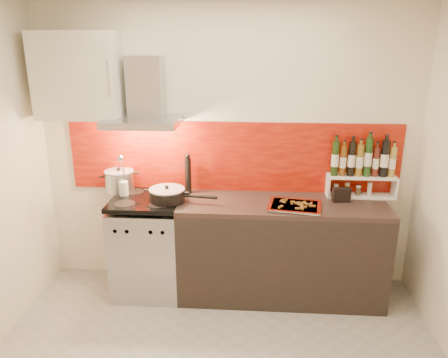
# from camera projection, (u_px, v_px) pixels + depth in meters

# --- Properties ---
(back_wall) EXTENTS (3.40, 0.02, 2.60)m
(back_wall) POSITION_uv_depth(u_px,v_px,m) (227.00, 148.00, 3.96)
(back_wall) COLOR silver
(back_wall) RESTS_ON ground
(backsplash) EXTENTS (3.00, 0.02, 0.64)m
(backsplash) POSITION_uv_depth(u_px,v_px,m) (233.00, 157.00, 3.97)
(backsplash) COLOR #790606
(backsplash) RESTS_ON back_wall
(range_stove) EXTENTS (0.60, 0.60, 0.91)m
(range_stove) POSITION_uv_depth(u_px,v_px,m) (149.00, 246.00, 3.98)
(range_stove) COLOR #B7B7BA
(range_stove) RESTS_ON ground
(counter) EXTENTS (1.80, 0.60, 0.90)m
(counter) POSITION_uv_depth(u_px,v_px,m) (281.00, 249.00, 3.90)
(counter) COLOR black
(counter) RESTS_ON ground
(range_hood) EXTENTS (0.62, 0.50, 0.61)m
(range_hood) POSITION_uv_depth(u_px,v_px,m) (144.00, 101.00, 3.71)
(range_hood) COLOR #B7B7BA
(range_hood) RESTS_ON back_wall
(upper_cabinet) EXTENTS (0.70, 0.35, 0.72)m
(upper_cabinet) POSITION_uv_depth(u_px,v_px,m) (78.00, 75.00, 3.67)
(upper_cabinet) COLOR beige
(upper_cabinet) RESTS_ON back_wall
(stock_pot) EXTENTS (0.27, 0.27, 0.23)m
(stock_pot) POSITION_uv_depth(u_px,v_px,m) (120.00, 181.00, 3.98)
(stock_pot) COLOR #B7B7BA
(stock_pot) RESTS_ON range_stove
(saute_pan) EXTENTS (0.60, 0.31, 0.14)m
(saute_pan) POSITION_uv_depth(u_px,v_px,m) (168.00, 195.00, 3.76)
(saute_pan) COLOR black
(saute_pan) RESTS_ON range_stove
(utensil_jar) EXTENTS (0.08, 0.12, 0.40)m
(utensil_jar) POSITION_uv_depth(u_px,v_px,m) (123.00, 184.00, 3.86)
(utensil_jar) COLOR silver
(utensil_jar) RESTS_ON range_stove
(pepper_mill) EXTENTS (0.06, 0.06, 0.37)m
(pepper_mill) POSITION_uv_depth(u_px,v_px,m) (188.00, 174.00, 3.94)
(pepper_mill) COLOR black
(pepper_mill) RESTS_ON counter
(step_shelf) EXTENTS (0.60, 0.16, 0.54)m
(step_shelf) POSITION_uv_depth(u_px,v_px,m) (363.00, 169.00, 3.82)
(step_shelf) COLOR white
(step_shelf) RESTS_ON counter
(caddy_box) EXTENTS (0.16, 0.09, 0.13)m
(caddy_box) POSITION_uv_depth(u_px,v_px,m) (341.00, 195.00, 3.76)
(caddy_box) COLOR black
(caddy_box) RESTS_ON counter
(baking_tray) EXTENTS (0.48, 0.40, 0.03)m
(baking_tray) POSITION_uv_depth(u_px,v_px,m) (295.00, 206.00, 3.65)
(baking_tray) COLOR silver
(baking_tray) RESTS_ON counter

